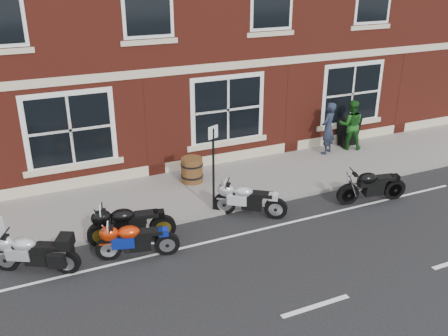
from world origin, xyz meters
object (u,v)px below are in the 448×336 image
at_px(moto_sport_black, 130,222).
at_px(moto_touring_silver, 33,250).
at_px(pedestrian_right, 351,125).
at_px(moto_sport_silver, 249,198).
at_px(moto_naked_black, 370,184).
at_px(pedestrian_left, 328,128).
at_px(a_board_sign, 348,131).
at_px(barrel_planter, 192,170).
at_px(moto_sport_red, 136,238).
at_px(parking_sign, 213,163).

bearing_deg(moto_sport_black, moto_touring_silver, 108.76).
bearing_deg(moto_sport_black, pedestrian_right, -61.47).
bearing_deg(moto_sport_silver, moto_naked_black, -64.85).
distance_m(moto_naked_black, pedestrian_left, 3.67).
bearing_deg(a_board_sign, pedestrian_right, -112.46).
bearing_deg(moto_touring_silver, pedestrian_right, -44.91).
xyz_separation_m(moto_sport_silver, pedestrian_left, (4.55, 2.82, 0.52)).
relative_size(pedestrian_left, barrel_planter, 2.39).
bearing_deg(moto_sport_silver, barrel_planter, 51.08).
distance_m(moto_sport_red, moto_sport_black, 0.72).
height_order(moto_sport_silver, moto_naked_black, moto_naked_black).
xyz_separation_m(moto_sport_silver, a_board_sign, (5.70, 3.15, 0.14)).
xyz_separation_m(pedestrian_right, barrel_planter, (-6.25, -0.36, -0.51)).
distance_m(moto_sport_silver, a_board_sign, 6.52).
relative_size(moto_sport_red, moto_sport_black, 0.89).
height_order(barrel_planter, parking_sign, parking_sign).
relative_size(moto_naked_black, pedestrian_left, 1.14).
relative_size(pedestrian_left, parking_sign, 0.76).
height_order(moto_touring_silver, a_board_sign, moto_touring_silver).
distance_m(pedestrian_left, pedestrian_right, 1.03).
xyz_separation_m(moto_sport_red, moto_sport_black, (0.04, 0.71, 0.06)).
bearing_deg(moto_sport_red, moto_naked_black, -74.50).
height_order(moto_sport_black, pedestrian_left, pedestrian_left).
bearing_deg(moto_naked_black, parking_sign, 85.73).
bearing_deg(moto_sport_silver, a_board_sign, -25.09).
bearing_deg(moto_sport_silver, moto_sport_red, 138.30).
xyz_separation_m(moto_touring_silver, moto_sport_silver, (5.58, 0.35, -0.01)).
bearing_deg(moto_sport_red, moto_sport_black, 11.56).
bearing_deg(barrel_planter, moto_sport_black, -135.90).
height_order(moto_sport_black, moto_sport_silver, moto_sport_black).
relative_size(moto_touring_silver, moto_sport_red, 0.95).
xyz_separation_m(moto_sport_red, moto_sport_silver, (3.34, 0.73, 0.02)).
relative_size(moto_sport_red, barrel_planter, 2.48).
relative_size(moto_sport_silver, barrel_planter, 2.23).
height_order(moto_touring_silver, barrel_planter, moto_touring_silver).
bearing_deg(moto_sport_silver, moto_sport_black, 126.25).
bearing_deg(a_board_sign, moto_sport_silver, -148.83).
distance_m(moto_sport_red, a_board_sign, 9.84).
bearing_deg(moto_sport_red, pedestrian_right, -52.88).
bearing_deg(moto_sport_black, barrel_planter, -35.44).
bearing_deg(a_board_sign, moto_naked_black, -116.89).
xyz_separation_m(moto_naked_black, barrel_planter, (-4.25, 3.20, -0.04)).
xyz_separation_m(pedestrian_left, parking_sign, (-5.36, -2.29, 0.47)).
xyz_separation_m(moto_sport_red, pedestrian_left, (7.89, 3.55, 0.54)).
height_order(moto_touring_silver, moto_naked_black, moto_touring_silver).
xyz_separation_m(barrel_planter, parking_sign, (-0.13, -1.99, 1.01)).
distance_m(pedestrian_right, a_board_sign, 0.46).
bearing_deg(barrel_planter, moto_touring_silver, -149.66).
relative_size(moto_naked_black, parking_sign, 0.87).
height_order(pedestrian_right, barrel_planter, pedestrian_right).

